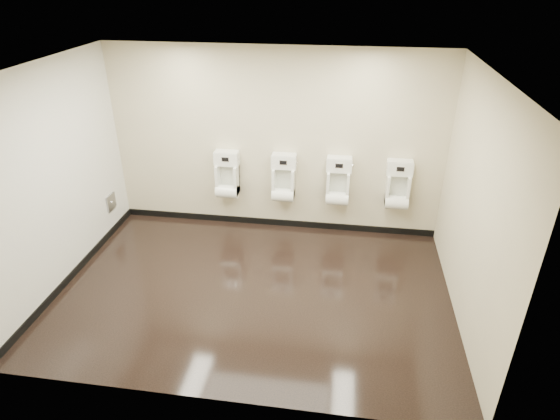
# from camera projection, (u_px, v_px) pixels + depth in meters

# --- Properties ---
(ground) EXTENTS (5.00, 3.50, 0.00)m
(ground) POSITION_uv_depth(u_px,v_px,m) (254.00, 290.00, 6.08)
(ground) COLOR black
(ground) RESTS_ON ground
(ceiling) EXTENTS (5.00, 3.50, 0.00)m
(ceiling) POSITION_uv_depth(u_px,v_px,m) (247.00, 70.00, 4.77)
(ceiling) COLOR silver
(back_wall) EXTENTS (5.00, 0.02, 2.80)m
(back_wall) POSITION_uv_depth(u_px,v_px,m) (275.00, 143.00, 6.96)
(back_wall) COLOR beige
(back_wall) RESTS_ON ground
(front_wall) EXTENTS (5.00, 0.02, 2.80)m
(front_wall) POSITION_uv_depth(u_px,v_px,m) (210.00, 284.00, 3.90)
(front_wall) COLOR beige
(front_wall) RESTS_ON ground
(left_wall) EXTENTS (0.02, 3.50, 2.80)m
(left_wall) POSITION_uv_depth(u_px,v_px,m) (52.00, 181.00, 5.75)
(left_wall) COLOR beige
(left_wall) RESTS_ON ground
(right_wall) EXTENTS (0.02, 3.50, 2.80)m
(right_wall) POSITION_uv_depth(u_px,v_px,m) (476.00, 208.00, 5.11)
(right_wall) COLOR beige
(right_wall) RESTS_ON ground
(tile_overlay_left) EXTENTS (0.01, 3.50, 2.80)m
(tile_overlay_left) POSITION_uv_depth(u_px,v_px,m) (53.00, 181.00, 5.75)
(tile_overlay_left) COLOR white
(tile_overlay_left) RESTS_ON ground
(skirting_back) EXTENTS (5.00, 0.02, 0.10)m
(skirting_back) POSITION_uv_depth(u_px,v_px,m) (275.00, 222.00, 7.58)
(skirting_back) COLOR black
(skirting_back) RESTS_ON ground
(skirting_left) EXTENTS (0.02, 3.50, 0.10)m
(skirting_left) POSITION_uv_depth(u_px,v_px,m) (76.00, 271.00, 6.38)
(skirting_left) COLOR black
(skirting_left) RESTS_ON ground
(access_panel) EXTENTS (0.04, 0.25, 0.25)m
(access_panel) POSITION_uv_depth(u_px,v_px,m) (111.00, 202.00, 7.22)
(access_panel) COLOR #9E9EA3
(access_panel) RESTS_ON left_wall
(urinal_0) EXTENTS (0.38, 0.29, 0.71)m
(urinal_0) POSITION_uv_depth(u_px,v_px,m) (227.00, 178.00, 7.20)
(urinal_0) COLOR white
(urinal_0) RESTS_ON back_wall
(urinal_1) EXTENTS (0.38, 0.29, 0.71)m
(urinal_1) POSITION_uv_depth(u_px,v_px,m) (284.00, 181.00, 7.09)
(urinal_1) COLOR white
(urinal_1) RESTS_ON back_wall
(urinal_2) EXTENTS (0.38, 0.29, 0.71)m
(urinal_2) POSITION_uv_depth(u_px,v_px,m) (338.00, 185.00, 6.99)
(urinal_2) COLOR white
(urinal_2) RESTS_ON back_wall
(urinal_3) EXTENTS (0.38, 0.29, 0.71)m
(urinal_3) POSITION_uv_depth(u_px,v_px,m) (398.00, 188.00, 6.87)
(urinal_3) COLOR white
(urinal_3) RESTS_ON back_wall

